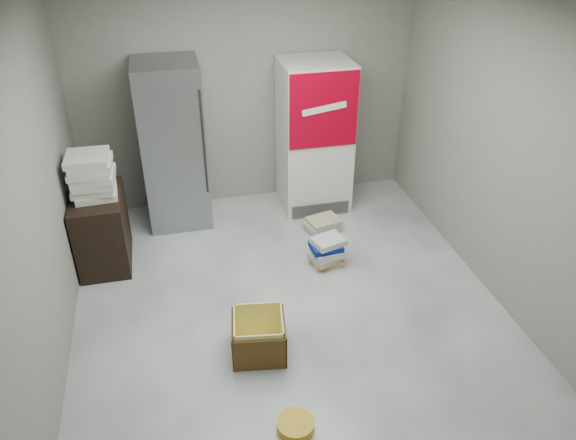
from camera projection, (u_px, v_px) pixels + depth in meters
The scene contains 10 objects.
ground at pixel (295, 321), 5.22m from camera, with size 5.00×5.00×0.00m, color silver.
room_shell at pixel (296, 143), 4.28m from camera, with size 4.04×5.04×2.82m.
steel_fridge at pixel (173, 145), 6.32m from camera, with size 0.70×0.72×1.90m.
coke_cooler at pixel (314, 136), 6.65m from camera, with size 0.80×0.73×1.80m.
wood_shelf at pixel (102, 229), 5.84m from camera, with size 0.50×0.80×0.80m, color black.
supply_box_stack at pixel (92, 176), 5.51m from camera, with size 0.44×0.43×0.45m.
phonebook_stack_main at pixel (327, 252), 5.91m from camera, with size 0.40×0.35×0.32m.
phonebook_stack_side at pixel (323, 225), 6.51m from camera, with size 0.44×0.37×0.16m.
cardboard_box at pixel (259, 338), 4.81m from camera, with size 0.52×0.52×0.37m.
bucket_lid at pixel (295, 425), 4.18m from camera, with size 0.28×0.28×0.08m, color #C8920F.
Camera 1 is at (-0.96, -3.84, 3.53)m, focal length 35.00 mm.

